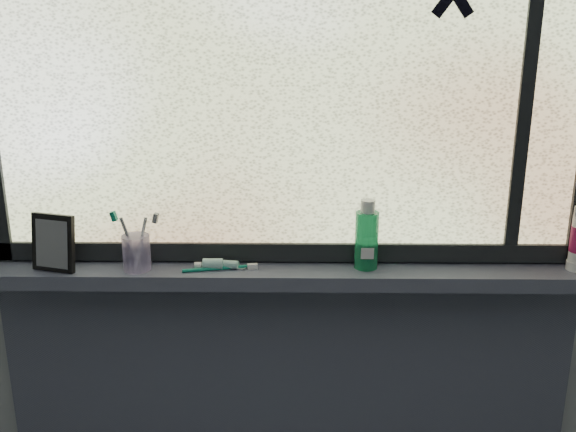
# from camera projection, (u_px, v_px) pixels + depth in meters

# --- Properties ---
(wall_back) EXTENTS (3.00, 0.01, 2.50)m
(wall_back) POSITION_uv_depth(u_px,v_px,m) (288.00, 177.00, 1.71)
(wall_back) COLOR #9EA3A8
(wall_back) RESTS_ON ground
(windowsill) EXTENTS (1.62, 0.14, 0.04)m
(windowsill) POSITION_uv_depth(u_px,v_px,m) (287.00, 275.00, 1.71)
(windowsill) COLOR #4B4F64
(windowsill) RESTS_ON wall_back
(sill_apron) EXTENTS (1.62, 0.02, 0.98)m
(sill_apron) POSITION_uv_depth(u_px,v_px,m) (287.00, 426.00, 1.92)
(sill_apron) COLOR #4B4F64
(sill_apron) RESTS_ON floor
(window_pane) EXTENTS (1.50, 0.01, 1.00)m
(window_pane) POSITION_uv_depth(u_px,v_px,m) (287.00, 71.00, 1.61)
(window_pane) COLOR silver
(window_pane) RESTS_ON wall_back
(frame_bottom) EXTENTS (1.60, 0.03, 0.05)m
(frame_bottom) POSITION_uv_depth(u_px,v_px,m) (287.00, 251.00, 1.74)
(frame_bottom) COLOR black
(frame_bottom) RESTS_ON windowsill
(frame_mullion) EXTENTS (0.03, 0.03, 1.00)m
(frame_mullion) POSITION_uv_depth(u_px,v_px,m) (528.00, 71.00, 1.60)
(frame_mullion) COLOR black
(frame_mullion) RESTS_ON wall_back
(vanity_mirror) EXTENTS (0.13, 0.09, 0.15)m
(vanity_mirror) POSITION_uv_depth(u_px,v_px,m) (53.00, 243.00, 1.67)
(vanity_mirror) COLOR black
(vanity_mirror) RESTS_ON windowsill
(toothpaste_tube) EXTENTS (0.17, 0.04, 0.03)m
(toothpaste_tube) POSITION_uv_depth(u_px,v_px,m) (219.00, 264.00, 1.69)
(toothpaste_tube) COLOR white
(toothpaste_tube) RESTS_ON windowsill
(toothbrush_cup) EXTENTS (0.08, 0.08, 0.10)m
(toothbrush_cup) POSITION_uv_depth(u_px,v_px,m) (137.00, 253.00, 1.68)
(toothbrush_cup) COLOR #BBADE4
(toothbrush_cup) RESTS_ON windowsill
(toothbrush_lying) EXTENTS (0.21, 0.06, 0.01)m
(toothbrush_lying) POSITION_uv_depth(u_px,v_px,m) (215.00, 268.00, 1.69)
(toothbrush_lying) COLOR #0E7F64
(toothbrush_lying) RESTS_ON windowsill
(mouthwash_bottle) EXTENTS (0.07, 0.07, 0.15)m
(mouthwash_bottle) POSITION_uv_depth(u_px,v_px,m) (367.00, 234.00, 1.68)
(mouthwash_bottle) COLOR #1FA561
(mouthwash_bottle) RESTS_ON windowsill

